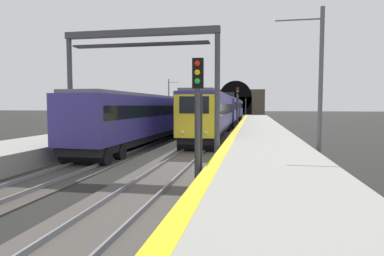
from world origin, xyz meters
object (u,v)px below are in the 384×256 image
object	(u,v)px
railway_signal_near	(198,111)
catenary_mast_far	(169,100)
overhead_signal_gantry	(140,63)
train_main_approaching	(229,110)
railway_signal_mid	(237,105)
railway_signal_far	(246,105)
train_adjacent_platform	(173,113)
catenary_mast_near	(320,84)

from	to	relation	value
railway_signal_near	catenary_mast_far	world-z (taller)	catenary_mast_far
railway_signal_near	overhead_signal_gantry	distance (m)	7.30
train_main_approaching	catenary_mast_far	distance (m)	14.06
railway_signal_mid	railway_signal_near	bearing A→B (deg)	0.00
catenary_mast_far	railway_signal_far	bearing A→B (deg)	-24.08
train_adjacent_platform	railway_signal_mid	world-z (taller)	railway_signal_mid
train_main_approaching	catenary_mast_far	world-z (taller)	catenary_mast_far
railway_signal_near	overhead_signal_gantry	size ratio (longest dim) A/B	0.55
railway_signal_mid	train_main_approaching	bearing A→B (deg)	-169.53
railway_signal_far	overhead_signal_gantry	size ratio (longest dim) A/B	0.59
train_adjacent_platform	overhead_signal_gantry	distance (m)	16.91
railway_signal_mid	catenary_mast_near	bearing A→B (deg)	12.75
railway_signal_near	catenary_mast_far	size ratio (longest dim) A/B	0.59
railway_signal_mid	catenary_mast_far	size ratio (longest dim) A/B	0.67
train_adjacent_platform	overhead_signal_gantry	world-z (taller)	overhead_signal_gantry
train_main_approaching	railway_signal_mid	distance (m)	10.08
train_main_approaching	catenary_mast_far	size ratio (longest dim) A/B	7.76
overhead_signal_gantry	railway_signal_mid	bearing A→B (deg)	-9.58
train_main_approaching	railway_signal_mid	world-z (taller)	railway_signal_mid
catenary_mast_far	train_adjacent_platform	bearing A→B (deg)	-164.35
train_main_approaching	catenary_mast_far	bearing A→B (deg)	-124.47
train_adjacent_platform	catenary_mast_near	world-z (taller)	catenary_mast_near
train_adjacent_platform	railway_signal_far	xyz separation A→B (m)	(55.37, -6.32, 0.84)
train_adjacent_platform	railway_signal_far	distance (m)	55.74
railway_signal_far	catenary_mast_near	xyz separation A→B (m)	(-70.94, -5.26, 1.09)
train_main_approaching	railway_signal_mid	bearing A→B (deg)	9.91
train_main_approaching	railway_signal_far	distance (m)	37.87
train_adjacent_platform	railway_signal_far	bearing A→B (deg)	-5.43
railway_signal_near	overhead_signal_gantry	world-z (taller)	overhead_signal_gantry
railway_signal_far	catenary_mast_far	size ratio (longest dim) A/B	0.64
railway_signal_near	railway_signal_far	xyz separation A→B (m)	(77.37, -0.00, 0.18)
train_main_approaching	overhead_signal_gantry	distance (m)	34.21
railway_signal_near	railway_signal_mid	size ratio (longest dim) A/B	0.88
overhead_signal_gantry	catenary_mast_near	xyz separation A→B (m)	(0.89, -9.33, -1.20)
train_main_approaching	railway_signal_mid	xyz separation A→B (m)	(-9.89, -1.83, 0.71)
railway_signal_mid	catenary_mast_near	size ratio (longest dim) A/B	0.66
train_adjacent_platform	catenary_mast_far	xyz separation A→B (m)	(25.34, 7.10, 1.84)
catenary_mast_near	catenary_mast_far	bearing A→B (deg)	24.54
railway_signal_mid	overhead_signal_gantry	size ratio (longest dim) A/B	0.62
train_adjacent_platform	catenary_mast_near	xyz separation A→B (m)	(-15.57, -11.58, 1.93)
catenary_mast_near	catenary_mast_far	xyz separation A→B (m)	(40.91, 18.68, -0.09)
train_main_approaching	railway_signal_far	size ratio (longest dim) A/B	12.20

